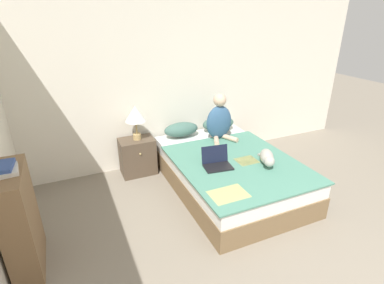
{
  "coord_description": "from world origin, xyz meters",
  "views": [
    {
      "loc": [
        -1.82,
        -0.47,
        2.24
      ],
      "look_at": [
        -0.53,
        2.45,
        0.83
      ],
      "focal_mm": 28.0,
      "sensor_mm": 36.0,
      "label": 1
    }
  ],
  "objects_px": {
    "bed": "(229,172)",
    "pillow_near": "(181,129)",
    "table_lamp": "(135,115)",
    "person_sitting": "(219,120)",
    "book_stack_top": "(5,169)",
    "pillow_far": "(218,124)",
    "laptop_open": "(217,162)",
    "cat_tabby": "(267,158)",
    "bookshelf": "(20,221)",
    "nightstand": "(138,156)"
  },
  "relations": [
    {
      "from": "bed",
      "to": "pillow_near",
      "type": "xyz_separation_m",
      "value": [
        -0.32,
        0.9,
        0.34
      ]
    },
    {
      "from": "pillow_near",
      "to": "table_lamp",
      "type": "height_order",
      "value": "table_lamp"
    },
    {
      "from": "person_sitting",
      "to": "book_stack_top",
      "type": "height_order",
      "value": "person_sitting"
    },
    {
      "from": "pillow_far",
      "to": "laptop_open",
      "type": "relative_size",
      "value": 1.44
    },
    {
      "from": "pillow_far",
      "to": "book_stack_top",
      "type": "bearing_deg",
      "value": -154.11
    },
    {
      "from": "pillow_far",
      "to": "book_stack_top",
      "type": "relative_size",
      "value": 2.02
    },
    {
      "from": "pillow_near",
      "to": "cat_tabby",
      "type": "distance_m",
      "value": 1.42
    },
    {
      "from": "person_sitting",
      "to": "cat_tabby",
      "type": "distance_m",
      "value": 1.0
    },
    {
      "from": "bed",
      "to": "pillow_near",
      "type": "distance_m",
      "value": 1.02
    },
    {
      "from": "bed",
      "to": "bookshelf",
      "type": "xyz_separation_m",
      "value": [
        -2.41,
        -0.42,
        0.27
      ]
    },
    {
      "from": "laptop_open",
      "to": "bookshelf",
      "type": "distance_m",
      "value": 2.14
    },
    {
      "from": "table_lamp",
      "to": "bookshelf",
      "type": "bearing_deg",
      "value": -136.97
    },
    {
      "from": "cat_tabby",
      "to": "book_stack_top",
      "type": "relative_size",
      "value": 1.67
    },
    {
      "from": "pillow_far",
      "to": "laptop_open",
      "type": "height_order",
      "value": "laptop_open"
    },
    {
      "from": "cat_tabby",
      "to": "pillow_far",
      "type": "bearing_deg",
      "value": -151.63
    },
    {
      "from": "pillow_near",
      "to": "table_lamp",
      "type": "xyz_separation_m",
      "value": [
        -0.68,
        -0.01,
        0.33
      ]
    },
    {
      "from": "bed",
      "to": "table_lamp",
      "type": "xyz_separation_m",
      "value": [
        -1.0,
        0.89,
        0.67
      ]
    },
    {
      "from": "pillow_far",
      "to": "person_sitting",
      "type": "xyz_separation_m",
      "value": [
        -0.16,
        -0.31,
        0.18
      ]
    },
    {
      "from": "nightstand",
      "to": "pillow_near",
      "type": "bearing_deg",
      "value": 0.51
    },
    {
      "from": "pillow_near",
      "to": "book_stack_top",
      "type": "relative_size",
      "value": 2.02
    },
    {
      "from": "book_stack_top",
      "to": "table_lamp",
      "type": "bearing_deg",
      "value": 43.04
    },
    {
      "from": "nightstand",
      "to": "table_lamp",
      "type": "distance_m",
      "value": 0.64
    },
    {
      "from": "pillow_far",
      "to": "nightstand",
      "type": "height_order",
      "value": "pillow_far"
    },
    {
      "from": "nightstand",
      "to": "table_lamp",
      "type": "xyz_separation_m",
      "value": [
        0.02,
        -0.0,
        0.64
      ]
    },
    {
      "from": "cat_tabby",
      "to": "pillow_near",
      "type": "bearing_deg",
      "value": -125.05
    },
    {
      "from": "bed",
      "to": "nightstand",
      "type": "xyz_separation_m",
      "value": [
        -1.02,
        0.89,
        0.03
      ]
    },
    {
      "from": "book_stack_top",
      "to": "nightstand",
      "type": "bearing_deg",
      "value": 43.41
    },
    {
      "from": "pillow_near",
      "to": "pillow_far",
      "type": "distance_m",
      "value": 0.64
    },
    {
      "from": "laptop_open",
      "to": "table_lamp",
      "type": "relative_size",
      "value": 0.75
    },
    {
      "from": "bookshelf",
      "to": "cat_tabby",
      "type": "bearing_deg",
      "value": 0.96
    },
    {
      "from": "laptop_open",
      "to": "book_stack_top",
      "type": "relative_size",
      "value": 1.4
    },
    {
      "from": "person_sitting",
      "to": "bookshelf",
      "type": "distance_m",
      "value": 2.77
    },
    {
      "from": "bed",
      "to": "pillow_far",
      "type": "bearing_deg",
      "value": 70.51
    },
    {
      "from": "nightstand",
      "to": "bookshelf",
      "type": "height_order",
      "value": "bookshelf"
    },
    {
      "from": "laptop_open",
      "to": "bookshelf",
      "type": "xyz_separation_m",
      "value": [
        -2.12,
        -0.25,
        -0.02
      ]
    },
    {
      "from": "nightstand",
      "to": "cat_tabby",
      "type": "bearing_deg",
      "value": -43.73
    },
    {
      "from": "cat_tabby",
      "to": "nightstand",
      "type": "xyz_separation_m",
      "value": [
        -1.33,
        1.27,
        -0.29
      ]
    },
    {
      "from": "person_sitting",
      "to": "laptop_open",
      "type": "xyz_separation_m",
      "value": [
        -0.44,
        -0.77,
        -0.23
      ]
    },
    {
      "from": "nightstand",
      "to": "bookshelf",
      "type": "xyz_separation_m",
      "value": [
        -1.39,
        -1.32,
        0.23
      ]
    },
    {
      "from": "bed",
      "to": "person_sitting",
      "type": "height_order",
      "value": "person_sitting"
    },
    {
      "from": "pillow_near",
      "to": "bed",
      "type": "bearing_deg",
      "value": -70.54
    },
    {
      "from": "pillow_near",
      "to": "table_lamp",
      "type": "distance_m",
      "value": 0.76
    },
    {
      "from": "pillow_far",
      "to": "cat_tabby",
      "type": "relative_size",
      "value": 1.21
    },
    {
      "from": "table_lamp",
      "to": "book_stack_top",
      "type": "relative_size",
      "value": 1.87
    },
    {
      "from": "person_sitting",
      "to": "cat_tabby",
      "type": "height_order",
      "value": "person_sitting"
    },
    {
      "from": "nightstand",
      "to": "person_sitting",
      "type": "bearing_deg",
      "value": -14.52
    },
    {
      "from": "nightstand",
      "to": "laptop_open",
      "type": "bearing_deg",
      "value": -55.63
    },
    {
      "from": "pillow_near",
      "to": "cat_tabby",
      "type": "xyz_separation_m",
      "value": [
        0.63,
        -1.28,
        -0.02
      ]
    },
    {
      "from": "bookshelf",
      "to": "book_stack_top",
      "type": "relative_size",
      "value": 3.84
    },
    {
      "from": "laptop_open",
      "to": "book_stack_top",
      "type": "xyz_separation_m",
      "value": [
        -2.13,
        -0.25,
        0.51
      ]
    }
  ]
}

